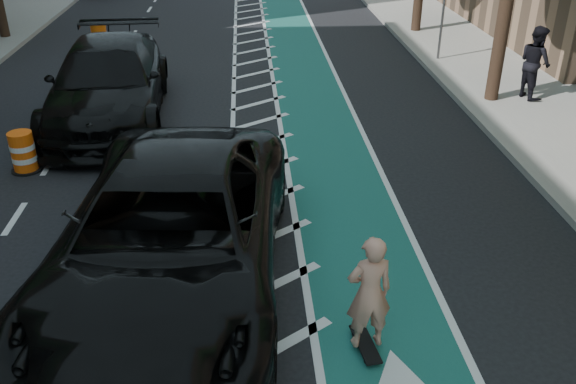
{
  "coord_description": "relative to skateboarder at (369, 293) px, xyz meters",
  "views": [
    {
      "loc": [
        1.18,
        -7.69,
        5.74
      ],
      "look_at": [
        1.8,
        1.03,
        1.1
      ],
      "focal_mm": 38.0,
      "sensor_mm": 36.0,
      "label": 1
    }
  ],
  "objects": [
    {
      "name": "ground",
      "position": [
        -2.66,
        1.5,
        -0.94
      ],
      "size": [
        120.0,
        120.0,
        0.0
      ],
      "primitive_type": "plane",
      "color": "black",
      "rests_on": "ground"
    },
    {
      "name": "bike_lane",
      "position": [
        0.34,
        11.5,
        -0.94
      ],
      "size": [
        2.0,
        90.0,
        0.01
      ],
      "primitive_type": "cube",
      "color": "#17524B",
      "rests_on": "ground"
    },
    {
      "name": "buffer_strip",
      "position": [
        -1.16,
        11.5,
        -0.94
      ],
      "size": [
        1.4,
        90.0,
        0.01
      ],
      "primitive_type": "cube",
      "color": "silver",
      "rests_on": "ground"
    },
    {
      "name": "sidewalk_right",
      "position": [
        6.84,
        11.5,
        -0.87
      ],
      "size": [
        5.0,
        90.0,
        0.15
      ],
      "primitive_type": "cube",
      "color": "gray",
      "rests_on": "ground"
    },
    {
      "name": "curb_right",
      "position": [
        4.39,
        11.5,
        -0.86
      ],
      "size": [
        0.12,
        90.0,
        0.16
      ],
      "primitive_type": "cube",
      "color": "gray",
      "rests_on": "ground"
    },
    {
      "name": "sign_post",
      "position": [
        4.94,
        13.5,
        0.41
      ],
      "size": [
        0.35,
        0.08,
        2.47
      ],
      "color": "#4C4C4C",
      "rests_on": "ground"
    },
    {
      "name": "skateboard",
      "position": [
        -0.0,
        0.0,
        -0.85
      ],
      "size": [
        0.33,
        0.81,
        0.11
      ],
      "rotation": [
        0.0,
        0.0,
        0.14
      ],
      "color": "black",
      "rests_on": "ground"
    },
    {
      "name": "skateboarder",
      "position": [
        0.0,
        0.0,
        0.0
      ],
      "size": [
        0.66,
        0.48,
        1.67
      ],
      "primitive_type": "imported",
      "rotation": [
        0.0,
        0.0,
        3.28
      ],
      "color": "tan",
      "rests_on": "skateboard"
    },
    {
      "name": "suv_near",
      "position": [
        -2.66,
        1.55,
        0.04
      ],
      "size": [
        3.84,
        7.28,
        1.95
      ],
      "primitive_type": "imported",
      "rotation": [
        0.0,
        0.0,
        -0.09
      ],
      "color": "black",
      "rests_on": "ground"
    },
    {
      "name": "suv_far",
      "position": [
        -4.97,
        9.0,
        0.03
      ],
      "size": [
        3.09,
        6.84,
        1.94
      ],
      "primitive_type": "imported",
      "rotation": [
        0.0,
        0.0,
        0.06
      ],
      "color": "black",
      "rests_on": "ground"
    },
    {
      "name": "pedestrian",
      "position": [
        6.33,
        9.49,
        0.19
      ],
      "size": [
        0.91,
        1.07,
        1.96
      ],
      "primitive_type": "imported",
      "rotation": [
        0.0,
        0.0,
        1.76
      ],
      "color": "black",
      "rests_on": "sidewalk_right"
    },
    {
      "name": "barrel_a",
      "position": [
        -6.27,
        5.99,
        -0.53
      ],
      "size": [
        0.64,
        0.64,
        0.87
      ],
      "color": "#F4580C",
      "rests_on": "ground"
    },
    {
      "name": "barrel_b",
      "position": [
        -5.96,
        12.3,
        -0.55
      ],
      "size": [
        0.61,
        0.61,
        0.83
      ],
      "color": "#DD560B",
      "rests_on": "ground"
    },
    {
      "name": "barrel_c",
      "position": [
        -6.66,
        16.0,
        -0.51
      ],
      "size": [
        0.67,
        0.67,
        0.92
      ],
      "color": "#F2600C",
      "rests_on": "ground"
    }
  ]
}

